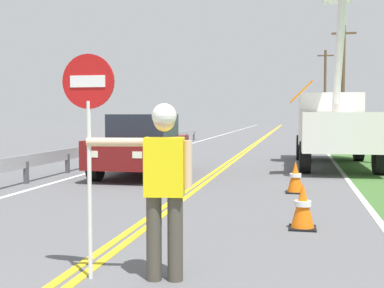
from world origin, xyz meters
The scene contains 13 objects.
centerline_yellow_left centered at (-0.09, 20.00, 0.01)m, with size 0.11×110.00×0.01m, color yellow.
centerline_yellow_right centered at (0.09, 20.00, 0.01)m, with size 0.11×110.00×0.01m, color yellow.
edge_line_right centered at (3.60, 20.00, 0.01)m, with size 0.12×110.00×0.01m, color silver.
edge_line_left centered at (-3.60, 20.00, 0.01)m, with size 0.12×110.00×0.01m, color silver.
flagger_worker centered at (0.96, 3.76, 1.05)m, with size 1.08×0.30×1.83m.
stop_sign_paddle centered at (0.20, 3.66, 1.71)m, with size 0.56×0.04×2.33m.
utility_bucket_truck centered at (3.51, 16.23, 1.44)m, with size 2.67×6.85×6.12m.
oncoming_sedan_nearest centered at (-1.93, 12.24, 0.83)m, with size 1.93×4.11×1.70m.
utility_pole_mid centered at (5.64, 38.58, 4.34)m, with size 1.80×0.28×8.31m.
utility_pole_far centered at (5.30, 57.52, 4.57)m, with size 1.80×0.28×8.77m.
traffic_cone_lead centered at (2.40, 6.43, 0.34)m, with size 0.40×0.40×0.70m.
traffic_cone_mid centered at (2.28, 9.91, 0.34)m, with size 0.40×0.40×0.70m.
guardrail_left_shoulder centered at (-4.20, 15.76, 0.52)m, with size 0.10×32.00×0.71m.
Camera 1 is at (2.30, -1.22, 1.72)m, focal length 47.40 mm.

